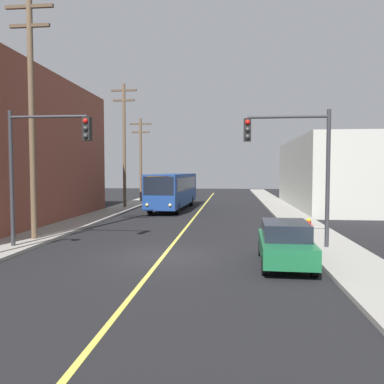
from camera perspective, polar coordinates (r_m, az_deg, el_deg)
name	(u,v)px	position (r m, az deg, el deg)	size (l,w,h in m)	color
ground_plane	(163,256)	(16.20, -4.23, -9.35)	(120.00, 120.00, 0.00)	black
sidewalk_left	(84,221)	(27.68, -15.50, -4.08)	(2.50, 90.00, 0.15)	gray
sidewalk_right	(301,224)	(26.19, 15.66, -4.49)	(2.50, 90.00, 0.15)	gray
lane_stripe_center	(196,215)	(30.90, 0.63, -3.36)	(0.16, 60.00, 0.01)	#D8CC4C
building_right_warehouse	(357,174)	(39.85, 22.94, 2.47)	(12.00, 19.28, 6.41)	#B2B2A8
city_bus	(173,189)	(35.39, -2.74, 0.41)	(3.03, 12.23, 3.20)	navy
parked_car_green	(285,243)	(14.93, 13.45, -7.21)	(1.95, 4.46, 1.62)	#196038
utility_pole_near	(31,107)	(20.90, -22.41, 11.40)	(2.40, 0.28, 11.81)	brown
utility_pole_mid	(124,140)	(36.59, -9.88, 7.49)	(2.40, 0.28, 11.26)	brown
utility_pole_far	(141,156)	(43.52, -7.51, 5.31)	(2.40, 0.28, 9.07)	brown
traffic_signal_left_corner	(44,152)	(18.32, -20.81, 5.45)	(3.75, 0.48, 6.00)	#2D2D33
traffic_signal_right_corner	(292,152)	(17.73, 14.44, 5.63)	(3.75, 0.48, 6.00)	#2D2D33
fire_hydrant	(309,226)	(21.65, 16.68, -4.74)	(0.44, 0.26, 0.84)	red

